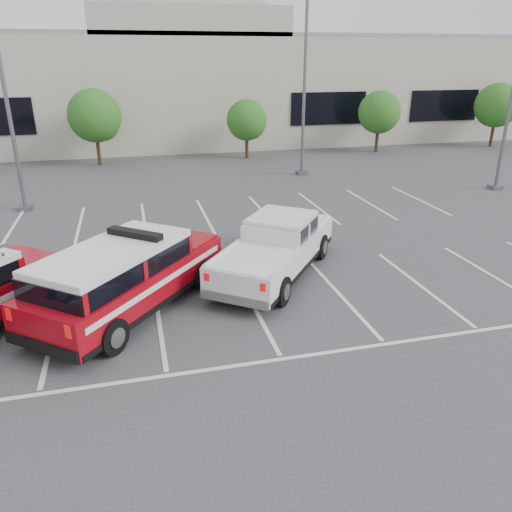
# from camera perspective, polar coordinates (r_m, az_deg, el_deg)

# --- Properties ---
(ground) EXTENTS (120.00, 120.00, 0.00)m
(ground) POSITION_cam_1_polar(r_m,az_deg,el_deg) (14.45, -0.34, -5.66)
(ground) COLOR #363639
(ground) RESTS_ON ground
(stall_markings) EXTENTS (23.00, 15.00, 0.01)m
(stall_markings) POSITION_cam_1_polar(r_m,az_deg,el_deg) (18.47, -3.70, 0.63)
(stall_markings) COLOR silver
(stall_markings) RESTS_ON ground
(convention_building) EXTENTS (60.00, 16.99, 13.20)m
(convention_building) POSITION_cam_1_polar(r_m,az_deg,el_deg) (44.48, -10.60, 18.96)
(convention_building) COLOR #B8AC9C
(convention_building) RESTS_ON ground
(tree_mid_left) EXTENTS (3.37, 3.37, 4.85)m
(tree_mid_left) POSITION_cam_1_polar(r_m,az_deg,el_deg) (34.73, -17.79, 14.83)
(tree_mid_left) COLOR #3F2B19
(tree_mid_left) RESTS_ON ground
(tree_mid_right) EXTENTS (2.77, 2.77, 3.99)m
(tree_mid_right) POSITION_cam_1_polar(r_m,az_deg,el_deg) (35.69, -0.94, 15.11)
(tree_mid_right) COLOR #3F2B19
(tree_mid_right) RESTS_ON ground
(tree_right) EXTENTS (3.07, 3.07, 4.42)m
(tree_right) POSITION_cam_1_polar(r_m,az_deg,el_deg) (39.18, 13.99, 15.50)
(tree_right) COLOR #3F2B19
(tree_right) RESTS_ON ground
(tree_far_right) EXTENTS (3.37, 3.37, 4.85)m
(tree_far_right) POSITION_cam_1_polar(r_m,az_deg,el_deg) (44.68, 25.87, 15.09)
(tree_far_right) COLOR #3F2B19
(tree_far_right) RESTS_ON ground
(light_pole_left) EXTENTS (0.90, 0.60, 10.24)m
(light_pole_left) POSITION_cam_1_polar(r_m,az_deg,el_deg) (24.99, -26.72, 16.23)
(light_pole_left) COLOR #59595E
(light_pole_left) RESTS_ON ground
(light_pole_mid) EXTENTS (0.90, 0.60, 10.24)m
(light_pole_mid) POSITION_cam_1_polar(r_m,az_deg,el_deg) (30.22, 5.56, 18.91)
(light_pole_mid) COLOR #59595E
(light_pole_mid) RESTS_ON ground
(fire_chief_suv) EXTENTS (5.80, 6.32, 2.22)m
(fire_chief_suv) POSITION_cam_1_polar(r_m,az_deg,el_deg) (14.23, -14.58, -2.81)
(fire_chief_suv) COLOR maroon
(fire_chief_suv) RESTS_ON ground
(white_pickup) EXTENTS (5.39, 6.12, 1.87)m
(white_pickup) POSITION_cam_1_polar(r_m,az_deg,el_deg) (16.22, 2.27, 0.39)
(white_pickup) COLOR silver
(white_pickup) RESTS_ON ground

